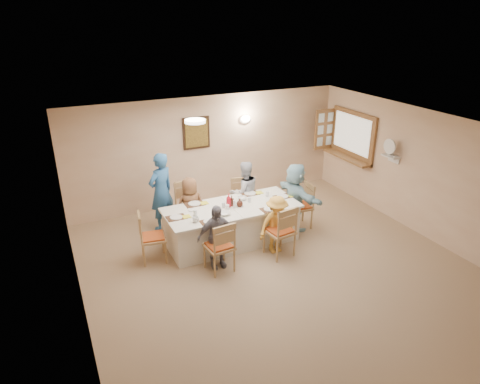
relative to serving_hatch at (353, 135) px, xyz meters
name	(u,v)px	position (x,y,z in m)	size (l,w,h in m)	color
ground	(285,274)	(-3.21, -2.40, -1.50)	(7.00, 7.00, 0.00)	tan
room_walls	(289,194)	(-3.21, -2.40, 0.01)	(7.00, 7.00, 7.00)	beige
wall_picture	(196,133)	(-3.51, 1.06, 0.20)	(0.62, 0.05, 0.72)	#332012
wall_sconce	(245,119)	(-2.31, 1.04, 0.40)	(0.26, 0.09, 0.18)	white
ceiling_light	(195,121)	(-4.21, -0.90, 0.97)	(0.36, 0.36, 0.05)	white
serving_hatch	(353,135)	(0.00, 0.00, 0.00)	(0.06, 1.50, 1.15)	brown
hatch_sill	(346,157)	(-0.12, 0.00, -0.53)	(0.30, 1.50, 0.05)	brown
shutter_door	(325,129)	(-0.26, 0.76, 0.00)	(0.55, 0.04, 1.00)	brown
fan_shelf	(391,156)	(-0.08, -1.35, -0.10)	(0.22, 0.36, 0.03)	white
desk_fan	(391,149)	(-0.11, -1.35, 0.05)	(0.30, 0.30, 0.28)	#A5A5A8
dining_table	(232,225)	(-3.57, -0.97, -1.12)	(2.58, 1.09, 0.76)	silver
chair_back_left	(189,208)	(-4.17, -0.17, -0.98)	(0.49, 0.49, 1.03)	tan
chair_back_right	(242,200)	(-2.97, -0.17, -1.04)	(0.44, 0.44, 0.92)	tan
chair_front_left	(219,245)	(-4.17, -1.77, -1.02)	(0.46, 0.46, 0.97)	tan
chair_front_right	(280,230)	(-2.97, -1.77, -0.99)	(0.49, 0.49, 1.02)	tan
chair_left_end	(153,237)	(-5.12, -0.97, -1.02)	(0.46, 0.46, 0.96)	tan
chair_right_end	(300,206)	(-2.02, -0.97, -1.02)	(0.46, 0.46, 0.96)	tan
diner_back_left	(190,206)	(-4.17, -0.29, -0.90)	(0.61, 0.41, 1.21)	brown
diner_back_right	(244,193)	(-2.97, -0.29, -0.82)	(0.68, 0.53, 1.37)	#B3B7C3
diner_front_left	(216,237)	(-4.17, -1.65, -0.91)	(0.70, 0.30, 1.19)	slate
diner_front_right	(276,225)	(-2.97, -1.65, -0.94)	(0.76, 0.47, 1.13)	gold
diner_right_end	(295,197)	(-2.15, -0.97, -0.79)	(0.53, 1.34, 1.42)	#9BCCDC
caregiver	(161,192)	(-4.62, 0.18, -0.68)	(0.71, 0.62, 1.64)	#2F67A5
placemat_fl	(210,222)	(-4.17, -1.39, -0.74)	(0.36, 0.27, 0.01)	#472B19
plate_fl	(210,221)	(-4.17, -1.39, -0.73)	(0.25, 0.25, 0.02)	white
napkin_fl	(221,221)	(-3.99, -1.44, -0.73)	(0.15, 0.15, 0.01)	yellow
placemat_fr	(270,209)	(-2.97, -1.39, -0.74)	(0.35, 0.26, 0.01)	#472B19
plate_fr	(270,209)	(-2.97, -1.39, -0.73)	(0.23, 0.23, 0.01)	white
napkin_fr	(280,208)	(-2.79, -1.44, -0.73)	(0.14, 0.14, 0.01)	yellow
placemat_bl	(194,204)	(-4.17, -0.55, -0.74)	(0.38, 0.28, 0.01)	#472B19
plate_bl	(194,203)	(-4.17, -0.55, -0.73)	(0.24, 0.24, 0.02)	white
napkin_bl	(204,203)	(-3.99, -0.60, -0.73)	(0.15, 0.15, 0.01)	yellow
placemat_br	(250,194)	(-2.97, -0.55, -0.74)	(0.35, 0.26, 0.01)	#472B19
plate_br	(250,193)	(-2.97, -0.55, -0.73)	(0.24, 0.24, 0.01)	white
napkin_br	(259,193)	(-2.79, -0.60, -0.73)	(0.15, 0.15, 0.01)	yellow
placemat_le	(176,218)	(-4.67, -0.97, -0.74)	(0.35, 0.26, 0.01)	#472B19
plate_le	(176,217)	(-4.67, -0.97, -0.73)	(0.23, 0.23, 0.01)	white
napkin_le	(187,217)	(-4.49, -1.02, -0.73)	(0.14, 0.14, 0.01)	yellow
placemat_re	(282,197)	(-2.45, -0.97, -0.74)	(0.33, 0.25, 0.01)	#472B19
plate_re	(282,196)	(-2.45, -0.97, -0.73)	(0.23, 0.23, 0.01)	white
napkin_re	(291,196)	(-2.27, -1.02, -0.73)	(0.13, 0.13, 0.01)	yellow
teacup_a	(196,219)	(-4.41, -1.27, -0.69)	(0.12, 0.12, 0.10)	white
teacup_b	(237,192)	(-3.21, -0.44, -0.70)	(0.09, 0.09, 0.08)	white
bowl_a	(225,213)	(-3.83, -1.22, -0.71)	(0.21, 0.21, 0.05)	white
bowl_b	(242,198)	(-3.24, -0.75, -0.71)	(0.23, 0.23, 0.06)	white
condiment_ketchup	(229,200)	(-3.62, -0.94, -0.61)	(0.11, 0.11, 0.26)	red
condiment_brown	(232,201)	(-3.55, -0.93, -0.64)	(0.11, 0.12, 0.21)	#39180F
condiment_malt	(240,203)	(-3.42, -1.02, -0.66)	(0.16, 0.16, 0.16)	#39180F
drinking_glass	(223,205)	(-3.72, -0.92, -0.68)	(0.06, 0.06, 0.09)	silver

